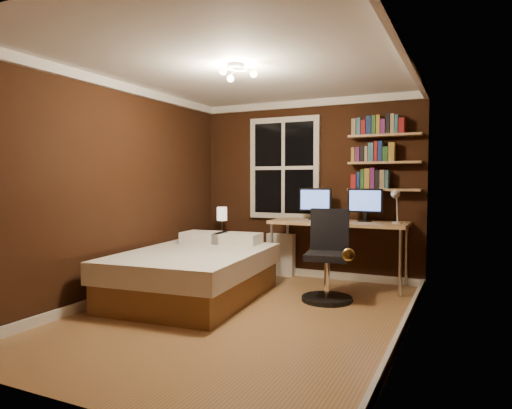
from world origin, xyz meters
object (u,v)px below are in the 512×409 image
at_px(bedside_lamp, 222,222).
at_px(radiator, 281,255).
at_px(monitor_right, 365,205).
at_px(monitor_left, 315,204).
at_px(nightstand, 222,254).
at_px(bed, 195,273).
at_px(desk, 338,226).
at_px(office_chair, 328,265).
at_px(desk_lamp, 396,206).

distance_m(bedside_lamp, radiator, 1.00).
xyz_separation_m(bedside_lamp, monitor_right, (2.09, 0.06, 0.29)).
distance_m(bedside_lamp, monitor_left, 1.45).
bearing_deg(monitor_left, nightstand, -177.77).
height_order(bed, desk, desk).
bearing_deg(bedside_lamp, office_chair, -24.33).
bearing_deg(radiator, bed, -104.59).
xyz_separation_m(desk, desk_lamp, (0.74, -0.08, 0.28)).
bearing_deg(desk, monitor_right, 15.20).
bearing_deg(radiator, monitor_right, -7.07).
xyz_separation_m(bed, monitor_right, (1.66, 1.47, 0.76)).
xyz_separation_m(bedside_lamp, desk, (1.76, -0.03, 0.02)).
height_order(nightstand, monitor_right, monitor_right).
bearing_deg(nightstand, bedside_lamp, 0.00).
bearing_deg(monitor_right, bedside_lamp, -178.49).
xyz_separation_m(bed, radiator, (0.42, 1.63, 0.01)).
relative_size(nightstand, office_chair, 0.52).
bearing_deg(nightstand, desk_lamp, -18.39).
bearing_deg(office_chair, nightstand, 147.08).
relative_size(desk_lamp, office_chair, 0.42).
xyz_separation_m(monitor_right, office_chair, (-0.23, -0.90, -0.65)).
relative_size(radiator, monitor_right, 1.34).
relative_size(nightstand, radiator, 0.91).
relative_size(bed, desk, 1.21).
xyz_separation_m(radiator, monitor_left, (0.56, -0.15, 0.75)).
distance_m(nightstand, monitor_right, 2.23).
relative_size(bedside_lamp, office_chair, 0.42).
bearing_deg(monitor_right, monitor_left, 180.00).
bearing_deg(desk, radiator, 165.11).
height_order(monitor_right, desk_lamp, desk_lamp).
bearing_deg(monitor_left, office_chair, -63.74).
height_order(bedside_lamp, desk, bedside_lamp).
bearing_deg(monitor_right, bed, -138.34).
bearing_deg(desk, desk_lamp, -6.20).
xyz_separation_m(nightstand, monitor_left, (1.42, 0.06, 0.78)).
height_order(bed, office_chair, office_chair).
bearing_deg(desk_lamp, desk, 173.80).
height_order(bedside_lamp, office_chair, office_chair).
xyz_separation_m(bed, desk_lamp, (2.07, 1.30, 0.76)).
height_order(bed, nightstand, bed).
bearing_deg(bed, desk, 41.23).
height_order(monitor_left, office_chair, monitor_left).
bearing_deg(desk, monitor_left, 165.72).
bearing_deg(desk, bed, -133.86).
bearing_deg(desk_lamp, monitor_right, 157.77).
height_order(bedside_lamp, desk_lamp, desk_lamp).
distance_m(radiator, office_chair, 1.45).
relative_size(monitor_right, desk_lamp, 1.02).
bearing_deg(bed, desk_lamp, 27.34).
height_order(monitor_left, monitor_right, same).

